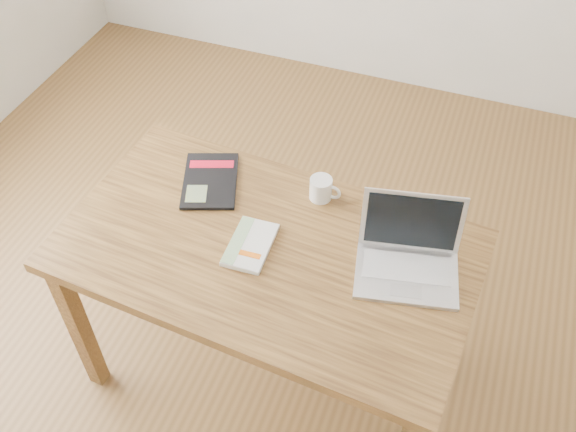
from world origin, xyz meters
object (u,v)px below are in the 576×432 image
(black_guidebook, at_px, (210,181))
(coffee_mug, at_px, (322,188))
(white_guidebook, at_px, (250,245))
(laptop, at_px, (408,256))
(desk, at_px, (267,264))

(black_guidebook, height_order, coffee_mug, coffee_mug)
(white_guidebook, xyz_separation_m, laptop, (0.48, 0.10, 0.04))
(black_guidebook, bearing_deg, coffee_mug, -11.17)
(desk, height_order, laptop, laptop)
(white_guidebook, distance_m, laptop, 0.49)
(desk, relative_size, white_guidebook, 6.37)
(desk, height_order, black_guidebook, black_guidebook)
(black_guidebook, xyz_separation_m, laptop, (0.73, -0.13, 0.04))
(white_guidebook, height_order, black_guidebook, white_guidebook)
(coffee_mug, bearing_deg, white_guidebook, -112.52)
(desk, relative_size, black_guidebook, 4.26)
(black_guidebook, xyz_separation_m, coffee_mug, (0.39, 0.06, 0.04))
(desk, relative_size, coffee_mug, 12.37)
(laptop, bearing_deg, desk, 178.82)
(desk, bearing_deg, white_guidebook, -156.39)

